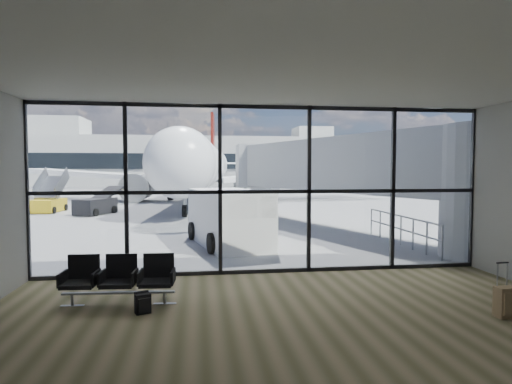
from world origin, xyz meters
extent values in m
plane|color=slate|center=(0.00, 40.00, 0.00)|extent=(220.00, 220.00, 0.00)
cube|color=brown|center=(0.00, -4.00, 0.01)|extent=(12.00, 8.00, 0.01)
cube|color=silver|center=(0.00, -4.00, 4.50)|extent=(12.00, 8.00, 0.02)
cube|color=#AFAFAA|center=(0.00, -8.00, 2.25)|extent=(12.00, 0.02, 4.50)
cube|color=white|center=(0.00, 0.00, 2.25)|extent=(12.00, 0.04, 4.50)
cube|color=black|center=(0.00, 0.00, 0.06)|extent=(12.00, 0.12, 0.10)
cube|color=black|center=(0.00, 0.00, 2.20)|extent=(12.00, 0.12, 0.10)
cube|color=black|center=(0.00, 0.00, 4.44)|extent=(12.00, 0.12, 0.10)
cube|color=black|center=(-6.00, 0.00, 2.25)|extent=(0.10, 0.12, 4.50)
cube|color=black|center=(-3.60, 0.00, 2.25)|extent=(0.10, 0.12, 4.50)
cube|color=black|center=(-1.20, 0.00, 2.25)|extent=(0.10, 0.12, 4.50)
cube|color=black|center=(1.20, 0.00, 2.25)|extent=(0.10, 0.12, 4.50)
cube|color=black|center=(3.60, 0.00, 2.25)|extent=(0.10, 0.12, 4.50)
cube|color=black|center=(6.00, 0.00, 2.25)|extent=(0.10, 0.12, 4.50)
cylinder|color=#96989B|center=(7.20, 1.00, 2.10)|extent=(2.80, 2.80, 4.20)
cube|color=#96989B|center=(4.55, 8.00, 3.00)|extent=(7.45, 14.81, 2.40)
cube|color=#96989B|center=(1.90, 15.00, 3.00)|extent=(2.60, 2.20, 2.60)
cylinder|color=gray|center=(1.10, 15.00, 0.90)|extent=(0.20, 0.20, 1.80)
cylinder|color=gray|center=(2.70, 15.00, 0.90)|extent=(0.20, 0.20, 1.80)
cylinder|color=black|center=(1.90, 15.00, 0.25)|extent=(1.80, 0.56, 0.56)
cylinder|color=gray|center=(5.60, 0.80, 0.55)|extent=(0.06, 0.06, 1.10)
cylinder|color=gray|center=(5.60, 1.70, 0.55)|extent=(0.06, 0.06, 1.10)
cylinder|color=gray|center=(5.60, 2.60, 0.55)|extent=(0.06, 0.06, 1.10)
cylinder|color=gray|center=(5.60, 3.50, 0.55)|extent=(0.06, 0.06, 1.10)
cylinder|color=gray|center=(5.60, 4.40, 0.55)|extent=(0.06, 0.06, 1.10)
cylinder|color=gray|center=(5.60, 5.30, 0.55)|extent=(0.06, 0.06, 1.10)
cylinder|color=gray|center=(5.60, 6.20, 0.55)|extent=(0.06, 0.06, 1.10)
cylinder|color=gray|center=(5.60, 3.50, 1.08)|extent=(0.06, 5.40, 0.06)
cylinder|color=gray|center=(5.60, 3.50, 0.60)|extent=(0.06, 5.40, 0.06)
cube|color=#ADAEA9|center=(0.00, 62.00, 4.00)|extent=(80.00, 12.00, 8.00)
cube|color=black|center=(0.00, 55.90, 4.00)|extent=(80.00, 0.20, 2.40)
cube|color=#ADAEA9|center=(-25.00, 62.00, 9.50)|extent=(10.00, 8.00, 3.00)
cube|color=#ADAEA9|center=(18.00, 62.00, 9.00)|extent=(6.00, 6.00, 2.00)
cylinder|color=#382619|center=(-33.00, 72.00, 1.71)|extent=(0.50, 0.50, 3.42)
sphere|color=black|center=(-33.00, 72.00, 5.89)|extent=(6.27, 6.27, 6.27)
cylinder|color=#382619|center=(-27.00, 72.00, 1.35)|extent=(0.50, 0.50, 2.70)
sphere|color=black|center=(-27.00, 72.00, 4.65)|extent=(4.95, 4.95, 4.95)
cylinder|color=#382619|center=(-21.00, 72.00, 1.53)|extent=(0.50, 0.50, 3.06)
sphere|color=black|center=(-21.00, 72.00, 5.27)|extent=(5.61, 5.61, 5.61)
cylinder|color=#382619|center=(-15.00, 72.00, 1.71)|extent=(0.50, 0.50, 3.42)
sphere|color=black|center=(-15.00, 72.00, 5.89)|extent=(6.27, 6.27, 6.27)
cube|color=gray|center=(-3.41, -2.29, 0.26)|extent=(2.29, 0.22, 0.04)
cube|color=black|center=(-4.19, -2.24, 0.46)|extent=(0.68, 0.64, 0.08)
cube|color=black|center=(-4.17, -1.95, 0.73)|extent=(0.65, 0.11, 0.57)
cube|color=black|center=(-3.41, -2.29, 0.46)|extent=(0.68, 0.64, 0.08)
cube|color=black|center=(-3.39, -2.00, 0.73)|extent=(0.65, 0.11, 0.57)
cube|color=black|center=(-2.63, -2.34, 0.46)|extent=(0.68, 0.64, 0.08)
cube|color=black|center=(-2.61, -2.05, 0.73)|extent=(0.65, 0.11, 0.57)
cylinder|color=gray|center=(-4.34, -2.23, 0.13)|extent=(0.06, 0.06, 0.26)
cylinder|color=gray|center=(-2.48, -2.35, 0.13)|extent=(0.06, 0.06, 0.26)
cube|color=black|center=(-2.85, -2.89, 0.20)|extent=(0.33, 0.28, 0.39)
cube|color=black|center=(-2.81, -2.99, 0.20)|extent=(0.23, 0.14, 0.27)
cylinder|color=black|center=(-2.88, -2.81, 0.39)|extent=(0.27, 0.17, 0.07)
cube|color=#8E744F|center=(3.95, -4.05, 0.31)|extent=(0.40, 0.26, 0.57)
cube|color=#8E744F|center=(3.96, -4.18, 0.31)|extent=(0.32, 0.07, 0.43)
cylinder|color=gray|center=(3.84, -3.96, 0.80)|extent=(0.03, 0.03, 0.48)
cylinder|color=gray|center=(4.05, -3.94, 0.80)|extent=(0.03, 0.03, 0.48)
cube|color=black|center=(3.94, -3.95, 1.03)|extent=(0.26, 0.05, 0.02)
cylinder|color=black|center=(3.84, -3.96, 0.03)|extent=(0.04, 0.07, 0.06)
cylinder|color=black|center=(4.05, -3.94, 0.03)|extent=(0.04, 0.07, 0.06)
cylinder|color=white|center=(-1.42, 27.41, 3.14)|extent=(6.51, 31.58, 3.87)
sphere|color=white|center=(-2.75, 11.78, 3.14)|extent=(3.87, 3.87, 3.87)
cone|color=white|center=(0.12, 45.64, 3.45)|extent=(4.38, 6.58, 3.87)
cube|color=black|center=(-2.70, 12.40, 3.66)|extent=(2.40, 1.44, 0.52)
cube|color=white|center=(-10.19, 29.20, 2.25)|extent=(15.83, 9.37, 1.24)
cylinder|color=black|center=(-6.93, 26.82, 1.20)|extent=(2.49, 3.73, 2.20)
cube|color=white|center=(-3.26, 45.40, 3.55)|extent=(6.05, 3.47, 0.19)
cube|color=white|center=(7.52, 27.70, 2.25)|extent=(16.08, 7.03, 1.24)
cylinder|color=black|center=(3.91, 25.90, 1.20)|extent=(2.49, 3.73, 2.20)
cube|color=white|center=(3.41, 44.83, 3.55)|extent=(5.94, 2.58, 0.19)
cube|color=#5E130D|center=(0.12, 45.64, 6.90)|extent=(0.65, 3.99, 6.27)
cylinder|color=gray|center=(-2.57, 13.86, 0.73)|extent=(0.21, 0.21, 1.46)
cylinder|color=black|center=(-2.57, 13.86, 0.37)|extent=(0.32, 0.75, 0.73)
cylinder|color=black|center=(-4.30, 28.17, 0.47)|extent=(0.55, 1.04, 1.00)
cylinder|color=black|center=(1.54, 27.68, 0.47)|extent=(0.55, 1.04, 1.00)
cube|color=white|center=(-0.68, 4.53, 1.01)|extent=(3.01, 4.97, 2.01)
cube|color=black|center=(-0.29, 2.86, 1.56)|extent=(2.14, 1.61, 0.70)
cylinder|color=black|center=(-1.32, 2.83, 0.35)|extent=(0.40, 0.74, 0.70)
cylinder|color=black|center=(0.64, 3.29, 0.35)|extent=(0.40, 0.74, 0.70)
cylinder|color=black|center=(-2.00, 5.77, 0.35)|extent=(0.40, 0.74, 0.70)
cylinder|color=black|center=(-0.04, 6.23, 0.35)|extent=(0.40, 0.74, 0.70)
cube|color=black|center=(-8.08, 16.13, 0.51)|extent=(2.28, 3.07, 0.93)
cube|color=black|center=(-7.65, 17.15, 1.21)|extent=(1.93, 2.57, 0.96)
cylinder|color=black|center=(-9.04, 15.53, 0.23)|extent=(0.35, 0.50, 0.46)
cylinder|color=black|center=(-7.84, 15.02, 0.23)|extent=(0.35, 0.50, 0.46)
cylinder|color=black|center=(-8.32, 17.24, 0.23)|extent=(0.35, 0.50, 0.46)
cylinder|color=black|center=(-7.12, 16.73, 0.23)|extent=(0.35, 0.50, 0.46)
cube|color=#B89715|center=(-11.54, 17.97, 0.45)|extent=(1.75, 2.87, 0.79)
cube|color=gray|center=(-11.49, 18.76, 1.59)|extent=(1.52, 2.33, 1.47)
cylinder|color=black|center=(-12.39, 17.03, 0.22)|extent=(0.22, 0.45, 0.44)
cylinder|color=black|center=(-10.81, 16.93, 0.22)|extent=(0.22, 0.45, 0.44)
cylinder|color=black|center=(-12.27, 19.01, 0.22)|extent=(0.22, 0.45, 0.44)
cylinder|color=black|center=(-10.69, 18.91, 0.22)|extent=(0.22, 0.45, 0.44)
cube|color=orange|center=(0.91, 13.85, 0.02)|extent=(0.46, 0.46, 0.03)
cone|color=orange|center=(0.91, 13.85, 0.33)|extent=(0.44, 0.44, 0.65)
cube|color=#DA3D0B|center=(2.27, 14.36, 0.01)|extent=(0.37, 0.37, 0.03)
cone|color=#DA3D0B|center=(2.27, 14.36, 0.26)|extent=(0.35, 0.35, 0.53)
cube|color=red|center=(2.73, 14.34, 0.01)|extent=(0.41, 0.41, 0.03)
cone|color=red|center=(2.73, 14.34, 0.29)|extent=(0.39, 0.39, 0.59)
camera|label=1|loc=(-1.76, -11.26, 2.81)|focal=30.00mm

